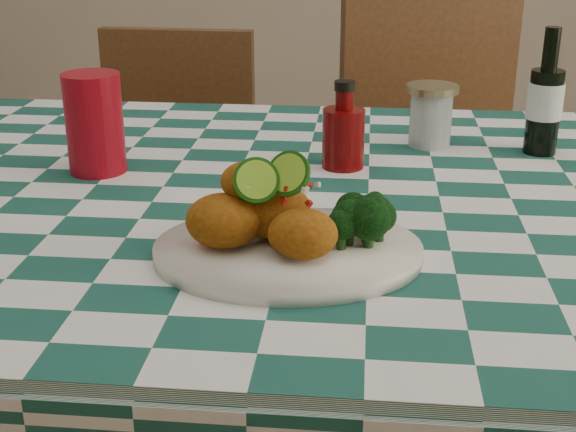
# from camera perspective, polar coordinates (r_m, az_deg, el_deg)

# --- Properties ---
(dining_table) EXTENTS (1.66, 1.06, 0.79)m
(dining_table) POSITION_cam_1_polar(r_m,az_deg,el_deg) (1.37, 0.70, -13.88)
(dining_table) COLOR #194F44
(dining_table) RESTS_ON ground
(plate) EXTENTS (0.35, 0.28, 0.02)m
(plate) POSITION_cam_1_polar(r_m,az_deg,el_deg) (0.96, -0.00, -2.55)
(plate) COLOR white
(plate) RESTS_ON dining_table
(fried_chicken_pile) EXTENTS (0.17, 0.12, 0.11)m
(fried_chicken_pile) POSITION_cam_1_polar(r_m,az_deg,el_deg) (0.94, -0.82, 1.00)
(fried_chicken_pile) COLOR #9D5A0F
(fried_chicken_pile) RESTS_ON plate
(broccoli_side) EXTENTS (0.08, 0.08, 0.06)m
(broccoli_side) POSITION_cam_1_polar(r_m,az_deg,el_deg) (0.95, 5.31, -0.37)
(broccoli_side) COLOR black
(broccoli_side) RESTS_ON plate
(red_tumbler) EXTENTS (0.11, 0.11, 0.16)m
(red_tumbler) POSITION_cam_1_polar(r_m,az_deg,el_deg) (1.29, -13.60, 6.42)
(red_tumbler) COLOR maroon
(red_tumbler) RESTS_ON dining_table
(ketchup_bottle) EXTENTS (0.09, 0.09, 0.14)m
(ketchup_bottle) POSITION_cam_1_polar(r_m,az_deg,el_deg) (1.28, 3.98, 6.49)
(ketchup_bottle) COLOR #5B0404
(ketchup_bottle) RESTS_ON dining_table
(mason_jar) EXTENTS (0.12, 0.12, 0.11)m
(mason_jar) POSITION_cam_1_polar(r_m,az_deg,el_deg) (1.42, 10.12, 7.04)
(mason_jar) COLOR #B2BCBA
(mason_jar) RESTS_ON dining_table
(beer_bottle) EXTENTS (0.08, 0.08, 0.21)m
(beer_bottle) POSITION_cam_1_polar(r_m,az_deg,el_deg) (1.41, 17.88, 8.42)
(beer_bottle) COLOR black
(beer_bottle) RESTS_ON dining_table
(wooden_chair_left) EXTENTS (0.41, 0.43, 0.88)m
(wooden_chair_left) POSITION_cam_1_polar(r_m,az_deg,el_deg) (2.06, -8.67, 0.11)
(wooden_chair_left) COLOR #472814
(wooden_chair_left) RESTS_ON ground
(wooden_chair_right) EXTENTS (0.58, 0.60, 1.01)m
(wooden_chair_right) POSITION_cam_1_polar(r_m,az_deg,el_deg) (2.00, 11.61, 1.23)
(wooden_chair_right) COLOR #472814
(wooden_chair_right) RESTS_ON ground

